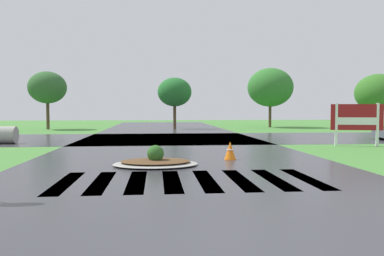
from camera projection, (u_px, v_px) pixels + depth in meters
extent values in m
cube|color=#35353A|center=(179.00, 158.00, 14.51)|extent=(10.93, 80.00, 0.01)
cube|color=#35353A|center=(170.00, 138.00, 24.32)|extent=(90.00, 9.83, 0.01)
cube|color=white|center=(65.00, 183.00, 9.68)|extent=(0.45, 3.16, 0.01)
cube|color=white|center=(101.00, 182.00, 9.76)|extent=(0.45, 3.16, 0.01)
cube|color=white|center=(137.00, 181.00, 9.85)|extent=(0.45, 3.16, 0.01)
cube|color=white|center=(172.00, 181.00, 9.93)|extent=(0.45, 3.16, 0.01)
cube|color=white|center=(206.00, 180.00, 10.01)|extent=(0.45, 3.16, 0.01)
cube|color=white|center=(240.00, 180.00, 10.10)|extent=(0.45, 3.16, 0.01)
cube|color=white|center=(273.00, 179.00, 10.18)|extent=(0.45, 3.16, 0.01)
cube|color=white|center=(306.00, 178.00, 10.26)|extent=(0.45, 3.16, 0.01)
cube|color=white|center=(377.00, 125.00, 19.07)|extent=(0.15, 0.15, 2.17)
cube|color=white|center=(336.00, 124.00, 19.42)|extent=(0.15, 0.15, 2.17)
cube|color=maroon|center=(357.00, 117.00, 19.22)|extent=(2.44, 0.75, 1.31)
cube|color=white|center=(357.00, 121.00, 19.23)|extent=(1.86, 0.60, 0.37)
ellipsoid|color=#9E9B93|center=(156.00, 164.00, 12.62)|extent=(2.80, 2.05, 0.12)
ellipsoid|color=brown|center=(156.00, 161.00, 12.62)|extent=(2.29, 1.68, 0.10)
sphere|color=#2D6023|center=(155.00, 154.00, 12.60)|extent=(0.56, 0.56, 0.56)
cylinder|color=black|center=(381.00, 134.00, 23.92)|extent=(0.65, 0.27, 0.64)
cylinder|color=#9E9B93|center=(5.00, 135.00, 20.63)|extent=(1.21, 0.94, 0.93)
cone|color=orange|center=(230.00, 151.00, 14.10)|extent=(0.43, 0.43, 0.68)
torus|color=white|center=(230.00, 150.00, 14.10)|extent=(0.27, 0.27, 0.04)
cube|color=orange|center=(230.00, 159.00, 14.11)|extent=(0.36, 0.36, 0.03)
cylinder|color=#4C3823|center=(48.00, 115.00, 35.15)|extent=(0.28, 0.28, 2.64)
ellipsoid|color=#305F2D|center=(47.00, 87.00, 35.02)|extent=(3.44, 3.44, 2.92)
cylinder|color=#4C3823|center=(175.00, 116.00, 35.99)|extent=(0.28, 0.28, 2.35)
ellipsoid|color=#23692B|center=(175.00, 92.00, 35.88)|extent=(3.18, 3.18, 2.70)
cylinder|color=#4C3823|center=(270.00, 115.00, 39.18)|extent=(0.28, 0.28, 2.46)
ellipsoid|color=#30732C|center=(270.00, 87.00, 39.04)|extent=(4.63, 4.63, 3.93)
cylinder|color=#4C3823|center=(377.00, 118.00, 39.55)|extent=(0.28, 0.28, 1.93)
ellipsoid|color=#356F24|center=(378.00, 93.00, 39.43)|extent=(4.57, 4.57, 3.89)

